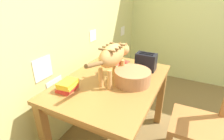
{
  "coord_description": "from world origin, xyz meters",
  "views": [
    {
      "loc": [
        -1.2,
        0.67,
        1.49
      ],
      "look_at": [
        0.06,
        1.3,
        0.84
      ],
      "focal_mm": 28.24,
      "sensor_mm": 36.0,
      "label": 1
    }
  ],
  "objects_px": {
    "magazine": "(117,63)",
    "toaster": "(146,62)",
    "saucer_bowl": "(122,71)",
    "dining_table": "(112,89)",
    "wicker_basket": "(132,77)",
    "wooden_chair_near": "(203,124)",
    "cat": "(114,56)",
    "book_stack": "(68,86)",
    "coffee_mug": "(123,65)"
  },
  "relations": [
    {
      "from": "magazine",
      "to": "toaster",
      "type": "height_order",
      "value": "toaster"
    },
    {
      "from": "saucer_bowl",
      "to": "magazine",
      "type": "distance_m",
      "value": 0.24
    },
    {
      "from": "toaster",
      "to": "dining_table",
      "type": "bearing_deg",
      "value": 150.67
    },
    {
      "from": "wicker_basket",
      "to": "wooden_chair_near",
      "type": "height_order",
      "value": "wooden_chair_near"
    },
    {
      "from": "wooden_chair_near",
      "to": "wicker_basket",
      "type": "bearing_deg",
      "value": 95.2
    },
    {
      "from": "saucer_bowl",
      "to": "wooden_chair_near",
      "type": "relative_size",
      "value": 0.19
    },
    {
      "from": "dining_table",
      "to": "wicker_basket",
      "type": "xyz_separation_m",
      "value": [
        0.03,
        -0.18,
        0.16
      ]
    },
    {
      "from": "toaster",
      "to": "wooden_chair_near",
      "type": "height_order",
      "value": "wooden_chair_near"
    },
    {
      "from": "saucer_bowl",
      "to": "toaster",
      "type": "height_order",
      "value": "toaster"
    },
    {
      "from": "saucer_bowl",
      "to": "cat",
      "type": "bearing_deg",
      "value": 178.74
    },
    {
      "from": "wicker_basket",
      "to": "toaster",
      "type": "distance_m",
      "value": 0.33
    },
    {
      "from": "toaster",
      "to": "wooden_chair_near",
      "type": "relative_size",
      "value": 0.21
    },
    {
      "from": "wicker_basket",
      "to": "toaster",
      "type": "bearing_deg",
      "value": -3.4
    },
    {
      "from": "book_stack",
      "to": "dining_table",
      "type": "bearing_deg",
      "value": -37.62
    },
    {
      "from": "coffee_mug",
      "to": "book_stack",
      "type": "distance_m",
      "value": 0.58
    },
    {
      "from": "toaster",
      "to": "book_stack",
      "type": "bearing_deg",
      "value": 146.6
    },
    {
      "from": "magazine",
      "to": "book_stack",
      "type": "xyz_separation_m",
      "value": [
        -0.69,
        0.11,
        0.04
      ]
    },
    {
      "from": "dining_table",
      "to": "coffee_mug",
      "type": "bearing_deg",
      "value": -5.46
    },
    {
      "from": "coffee_mug",
      "to": "wooden_chair_near",
      "type": "xyz_separation_m",
      "value": [
        -0.1,
        -0.78,
        -0.35
      ]
    },
    {
      "from": "saucer_bowl",
      "to": "wooden_chair_near",
      "type": "xyz_separation_m",
      "value": [
        -0.09,
        -0.78,
        -0.29
      ]
    },
    {
      "from": "magazine",
      "to": "wicker_basket",
      "type": "xyz_separation_m",
      "value": [
        -0.35,
        -0.31,
        0.06
      ]
    },
    {
      "from": "saucer_bowl",
      "to": "wicker_basket",
      "type": "bearing_deg",
      "value": -134.56
    },
    {
      "from": "cat",
      "to": "wicker_basket",
      "type": "relative_size",
      "value": 2.07
    },
    {
      "from": "dining_table",
      "to": "wicker_basket",
      "type": "height_order",
      "value": "wicker_basket"
    },
    {
      "from": "wicker_basket",
      "to": "saucer_bowl",
      "type": "bearing_deg",
      "value": 45.44
    },
    {
      "from": "saucer_bowl",
      "to": "coffee_mug",
      "type": "bearing_deg",
      "value": 0.0
    },
    {
      "from": "book_stack",
      "to": "wicker_basket",
      "type": "bearing_deg",
      "value": -50.77
    },
    {
      "from": "coffee_mug",
      "to": "toaster",
      "type": "distance_m",
      "value": 0.24
    },
    {
      "from": "cat",
      "to": "wooden_chair_near",
      "type": "bearing_deg",
      "value": 8.51
    },
    {
      "from": "saucer_bowl",
      "to": "magazine",
      "type": "xyz_separation_m",
      "value": [
        0.18,
        0.15,
        -0.01
      ]
    },
    {
      "from": "dining_table",
      "to": "saucer_bowl",
      "type": "height_order",
      "value": "saucer_bowl"
    },
    {
      "from": "magazine",
      "to": "cat",
      "type": "bearing_deg",
      "value": -152.74
    },
    {
      "from": "cat",
      "to": "book_stack",
      "type": "xyz_separation_m",
      "value": [
        -0.32,
        0.26,
        -0.2
      ]
    },
    {
      "from": "cat",
      "to": "saucer_bowl",
      "type": "distance_m",
      "value": 0.29
    },
    {
      "from": "cat",
      "to": "coffee_mug",
      "type": "relative_size",
      "value": 5.42
    },
    {
      "from": "saucer_bowl",
      "to": "toaster",
      "type": "relative_size",
      "value": 0.9
    },
    {
      "from": "magazine",
      "to": "wooden_chair_near",
      "type": "height_order",
      "value": "wooden_chair_near"
    },
    {
      "from": "dining_table",
      "to": "saucer_bowl",
      "type": "distance_m",
      "value": 0.22
    },
    {
      "from": "cat",
      "to": "book_stack",
      "type": "bearing_deg",
      "value": -127.85
    },
    {
      "from": "magazine",
      "to": "book_stack",
      "type": "relative_size",
      "value": 1.44
    },
    {
      "from": "magazine",
      "to": "toaster",
      "type": "relative_size",
      "value": 1.22
    },
    {
      "from": "cat",
      "to": "magazine",
      "type": "xyz_separation_m",
      "value": [
        0.38,
        0.15,
        -0.23
      ]
    },
    {
      "from": "magazine",
      "to": "wicker_basket",
      "type": "distance_m",
      "value": 0.47
    },
    {
      "from": "magazine",
      "to": "toaster",
      "type": "distance_m",
      "value": 0.34
    },
    {
      "from": "coffee_mug",
      "to": "book_stack",
      "type": "relative_size",
      "value": 0.7
    },
    {
      "from": "wooden_chair_near",
      "to": "magazine",
      "type": "bearing_deg",
      "value": 72.17
    },
    {
      "from": "wicker_basket",
      "to": "wooden_chair_near",
      "type": "distance_m",
      "value": 0.7
    },
    {
      "from": "saucer_bowl",
      "to": "book_stack",
      "type": "bearing_deg",
      "value": 152.74
    },
    {
      "from": "coffee_mug",
      "to": "magazine",
      "type": "relative_size",
      "value": 0.49
    },
    {
      "from": "wicker_basket",
      "to": "toaster",
      "type": "relative_size",
      "value": 1.56
    }
  ]
}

